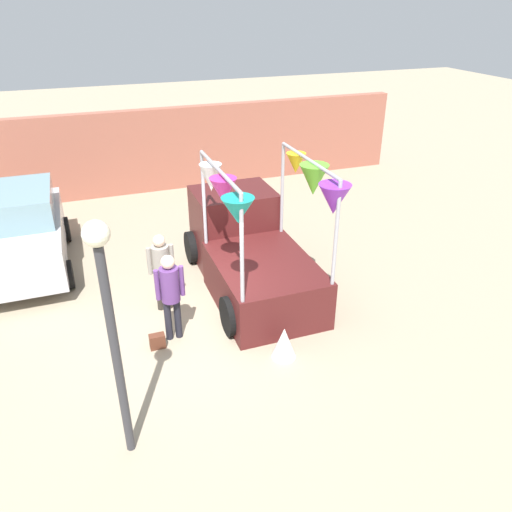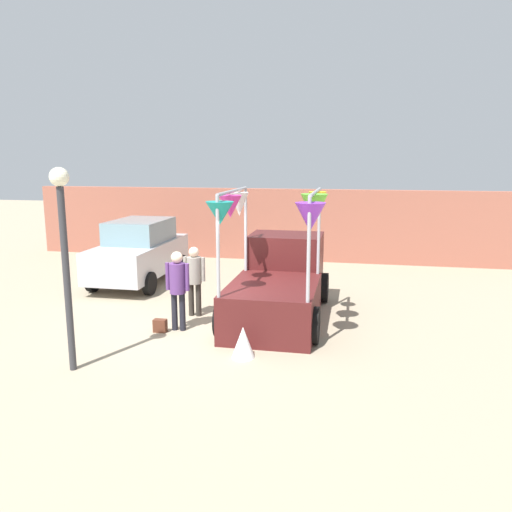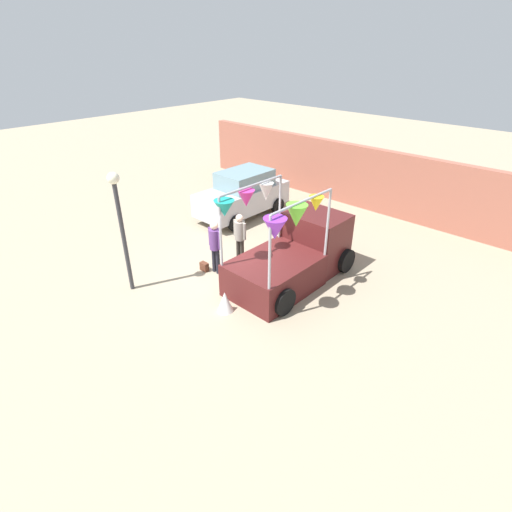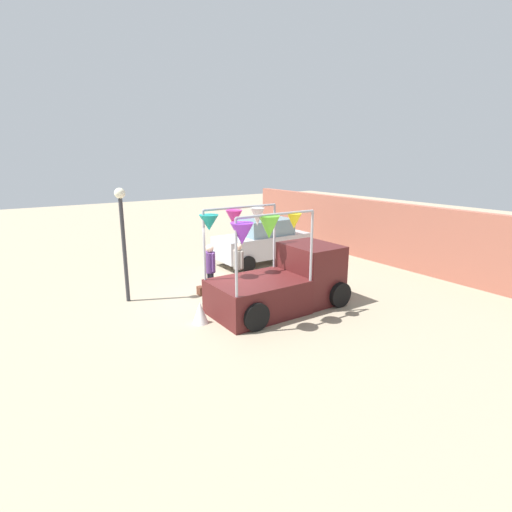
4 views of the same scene
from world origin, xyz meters
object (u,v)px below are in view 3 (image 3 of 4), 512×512
Objects in this scene: parked_car at (243,194)px; street_lamp at (120,215)px; vendor_truck at (296,252)px; person_customer at (215,242)px; handbag at (204,267)px; person_vendor at (240,233)px; folded_kite_bundle_white at (225,302)px.

street_lamp is (1.51, -6.19, 1.39)m from parked_car.
parked_car is (-4.62, 2.38, 0.06)m from vendor_truck.
handbag is (-0.35, -0.20, -0.91)m from person_customer.
vendor_truck reaches higher than person_vendor.
person_vendor is 2.76× the size of folded_kite_bundle_white.
street_lamp is (-1.14, -3.38, 1.34)m from person_vendor.
parked_car reaches higher than folded_kite_bundle_white.
person_customer is at bearing -55.75° from parked_car.
person_customer reaches higher than folded_kite_bundle_white.
parked_car reaches higher than person_customer.
person_customer is at bearing 29.74° from handbag.
folded_kite_bundle_white is (2.06, -1.01, 0.16)m from handbag.
parked_car is 6.67× the size of folded_kite_bundle_white.
person_vendor is 5.92× the size of handbag.
person_vendor is 0.47× the size of street_lamp.
street_lamp is (-3.11, -3.81, 1.45)m from vendor_truck.
street_lamp is at bearing -129.18° from vendor_truck.
handbag is at bearing -60.71° from parked_car.
vendor_truck is at bearing 35.52° from handbag.
handbag is 3.16m from street_lamp.
person_customer reaches higher than person_vendor.
parked_car is 1.13× the size of street_lamp.
parked_car is at bearing 133.31° from person_vendor.
folded_kite_bundle_white is (4.34, -5.07, -0.64)m from parked_car.
vendor_truck is at bearing 50.82° from street_lamp.
street_lamp is at bearing -158.30° from folded_kite_bundle_white.
street_lamp is (-0.76, -2.14, 2.20)m from handbag.
parked_car reaches higher than handbag.
folded_kite_bundle_white is (2.83, 1.13, -2.04)m from street_lamp.
vendor_truck is 6.95× the size of folded_kite_bundle_white.
vendor_truck is 14.90× the size of handbag.
parked_car is at bearing 124.25° from person_customer.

